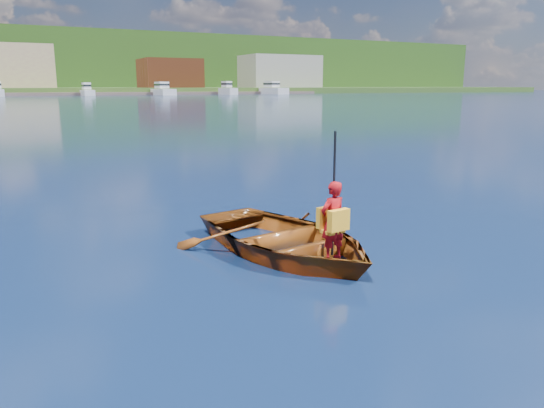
# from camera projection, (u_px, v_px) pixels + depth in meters

# --- Properties ---
(ground) EXTENTS (600.00, 600.00, 0.00)m
(ground) POSITION_uv_depth(u_px,v_px,m) (310.00, 244.00, 8.61)
(ground) COLOR #0B1D3A
(ground) RESTS_ON ground
(rowboat) EXTENTS (3.14, 3.97, 0.74)m
(rowboat) POSITION_uv_depth(u_px,v_px,m) (285.00, 239.00, 8.13)
(rowboat) COLOR brown
(rowboat) RESTS_ON ground
(child_paddler) EXTENTS (0.45, 0.39, 1.80)m
(child_paddler) POSITION_uv_depth(u_px,v_px,m) (333.00, 221.00, 7.41)
(child_paddler) COLOR #A60D13
(child_paddler) RESTS_ON ground
(shoreline) EXTENTS (400.00, 140.00, 22.00)m
(shoreline) POSITION_uv_depth(u_px,v_px,m) (10.00, 66.00, 212.86)
(shoreline) COLOR #3C531E
(shoreline) RESTS_ON ground
(dock) EXTENTS (160.04, 9.85, 0.80)m
(dock) POSITION_uv_depth(u_px,v_px,m) (60.00, 94.00, 141.97)
(dock) COLOR brown
(dock) RESTS_ON ground
(marina_yachts) EXTENTS (138.00, 13.61, 4.36)m
(marina_yachts) POSITION_uv_depth(u_px,v_px,m) (51.00, 90.00, 136.54)
(marina_yachts) COLOR silver
(marina_yachts) RESTS_ON ground
(hillside_trees) EXTENTS (305.68, 86.15, 26.66)m
(hillside_trees) POSITION_uv_depth(u_px,v_px,m) (47.00, 46.00, 223.27)
(hillside_trees) COLOR #382314
(hillside_trees) RESTS_ON ground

